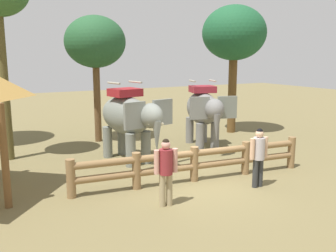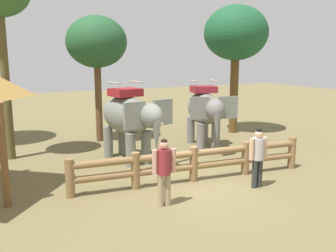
{
  "view_description": "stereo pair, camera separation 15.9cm",
  "coord_description": "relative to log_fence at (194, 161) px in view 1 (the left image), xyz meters",
  "views": [
    {
      "loc": [
        -5.74,
        -8.73,
        3.7
      ],
      "look_at": [
        0.0,
        1.87,
        1.4
      ],
      "focal_mm": 39.65,
      "sensor_mm": 36.0,
      "label": 1
    },
    {
      "loc": [
        -5.6,
        -8.8,
        3.7
      ],
      "look_at": [
        0.0,
        1.87,
        1.4
      ],
      "focal_mm": 39.65,
      "sensor_mm": 36.0,
      "label": 2
    }
  ],
  "objects": [
    {
      "name": "ground_plane",
      "position": [
        -0.0,
        -0.23,
        -0.61
      ],
      "size": [
        60.0,
        60.0,
        0.0
      ],
      "primitive_type": "plane",
      "color": "brown"
    },
    {
      "name": "log_fence",
      "position": [
        0.0,
        0.0,
        0.0
      ],
      "size": [
        7.37,
        1.06,
        1.05
      ],
      "color": "olive",
      "rests_on": "ground"
    },
    {
      "name": "elephant_near_left",
      "position": [
        -0.89,
        2.85,
        0.97
      ],
      "size": [
        1.98,
        3.34,
        2.81
      ],
      "color": "slate",
      "rests_on": "ground"
    },
    {
      "name": "elephant_center",
      "position": [
        2.53,
        3.29,
        0.93
      ],
      "size": [
        2.14,
        3.26,
        2.73
      ],
      "color": "slate",
      "rests_on": "ground"
    },
    {
      "name": "tourist_woman_in_black",
      "position": [
        -1.62,
        -1.24,
        0.39
      ],
      "size": [
        0.6,
        0.38,
        1.72
      ],
      "color": "tan",
      "rests_on": "ground"
    },
    {
      "name": "tourist_man_in_blue",
      "position": [
        1.32,
        -1.29,
        0.38
      ],
      "size": [
        0.6,
        0.34,
        1.7
      ],
      "color": "#2D2F30",
      "rests_on": "ground"
    },
    {
      "name": "tree_far_left",
      "position": [
        5.47,
        5.24,
        4.06
      ],
      "size": [
        2.99,
        2.99,
        6.01
      ],
      "color": "brown",
      "rests_on": "ground"
    },
    {
      "name": "tree_far_right",
      "position": [
        -0.86,
        6.45,
        3.6
      ],
      "size": [
        2.55,
        2.55,
        5.35
      ],
      "color": "brown",
      "rests_on": "ground"
    }
  ]
}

